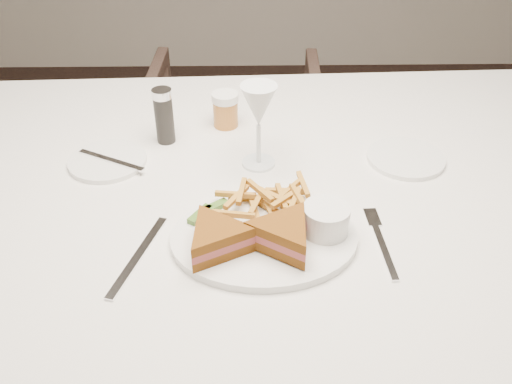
% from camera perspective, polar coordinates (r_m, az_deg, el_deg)
% --- Properties ---
extents(table, '(1.69, 1.16, 0.75)m').
position_cam_1_polar(table, '(1.34, -0.04, -13.59)').
color(table, silver).
rests_on(table, ground).
extents(chair_far, '(0.64, 0.60, 0.63)m').
position_cam_1_polar(chair_far, '(2.10, -2.18, 5.18)').
color(chair_far, '#47342C').
rests_on(chair_far, ground).
extents(table_setting, '(0.78, 0.63, 0.18)m').
position_cam_1_polar(table_setting, '(1.03, 0.15, -0.19)').
color(table_setting, white).
rests_on(table_setting, table).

